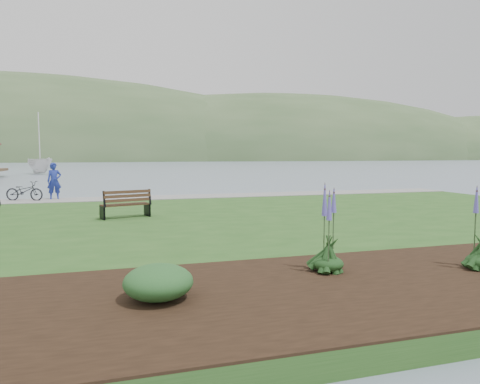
{
  "coord_description": "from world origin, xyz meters",
  "views": [
    {
      "loc": [
        -2.97,
        -16.42,
        2.75
      ],
      "look_at": [
        1.62,
        -0.71,
        1.3
      ],
      "focal_mm": 32.0,
      "sensor_mm": 36.0,
      "label": 1
    }
  ],
  "objects_px": {
    "park_bench": "(126,203)",
    "sailboat": "(41,174)",
    "person": "(54,178)",
    "bicycle_a": "(24,191)"
  },
  "relations": [
    {
      "from": "park_bench",
      "to": "sailboat",
      "type": "bearing_deg",
      "value": 86.36
    },
    {
      "from": "sailboat",
      "to": "person",
      "type": "bearing_deg",
      "value": -108.37
    },
    {
      "from": "park_bench",
      "to": "person",
      "type": "distance_m",
      "value": 8.44
    },
    {
      "from": "park_bench",
      "to": "sailboat",
      "type": "distance_m",
      "value": 49.1
    },
    {
      "from": "person",
      "to": "park_bench",
      "type": "bearing_deg",
      "value": -79.07
    },
    {
      "from": "park_bench",
      "to": "sailboat",
      "type": "xyz_separation_m",
      "value": [
        -10.24,
        48.01,
        -0.94
      ]
    },
    {
      "from": "bicycle_a",
      "to": "sailboat",
      "type": "relative_size",
      "value": 0.07
    },
    {
      "from": "sailboat",
      "to": "park_bench",
      "type": "bearing_deg",
      "value": -105.95
    },
    {
      "from": "park_bench",
      "to": "sailboat",
      "type": "height_order",
      "value": "sailboat"
    },
    {
      "from": "park_bench",
      "to": "bicycle_a",
      "type": "height_order",
      "value": "park_bench"
    }
  ]
}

